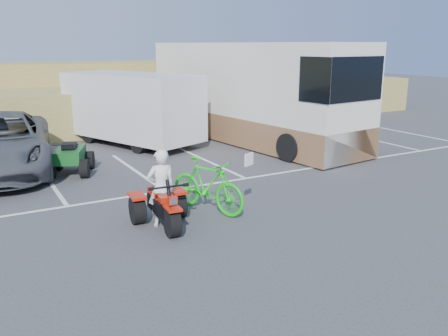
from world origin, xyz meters
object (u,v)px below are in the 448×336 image
green_dirt_bike (207,185)px  quad_atv_blue (6,167)px  cargo_trailer (131,106)px  red_trike_atv (165,227)px  quad_atv_green (72,174)px  rv_motorhome (249,99)px  rider (161,188)px

green_dirt_bike → quad_atv_blue: bearing=96.4°
cargo_trailer → quad_atv_blue: size_ratio=4.15×
red_trike_atv → quad_atv_green: (-0.86, 5.80, 0.00)m
quad_atv_blue → quad_atv_green: size_ratio=0.94×
green_dirt_bike → quad_atv_green: green_dirt_bike is taller
green_dirt_bike → rv_motorhome: rv_motorhome is taller
rider → cargo_trailer: (2.42, 9.28, 0.67)m
cargo_trailer → rv_motorhome: (4.72, -1.64, 0.20)m
rider → green_dirt_bike: (1.34, 0.33, -0.22)m
green_dirt_bike → quad_atv_blue: 8.31m
green_dirt_bike → quad_atv_green: bearing=90.3°
rider → quad_atv_green: bearing=-76.1°
cargo_trailer → quad_atv_blue: bearing=176.6°
red_trike_atv → quad_atv_green: 5.87m
quad_atv_blue → quad_atv_green: quad_atv_green is taller
rv_motorhome → quad_atv_blue: 9.93m
green_dirt_bike → quad_atv_blue: green_dirt_bike is taller
red_trike_atv → green_dirt_bike: bearing=24.8°
rv_motorhome → green_dirt_bike: bearing=-135.4°
cargo_trailer → quad_atv_blue: 5.55m
red_trike_atv → rider: 0.91m
rv_motorhome → rider: bearing=-140.0°
red_trike_atv → quad_atv_green: bearing=103.6°
green_dirt_bike → rv_motorhome: bearing=29.4°
quad_atv_blue → cargo_trailer: bearing=6.4°
rider → rv_motorhome: rv_motorhome is taller
cargo_trailer → quad_atv_blue: cargo_trailer is taller
rv_motorhome → red_trike_atv: bearing=-139.5°
cargo_trailer → green_dirt_bike: bearing=-118.8°
red_trike_atv → rv_motorhome: size_ratio=0.15×
red_trike_atv → rider: size_ratio=0.97×
quad_atv_blue → quad_atv_green: 2.62m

